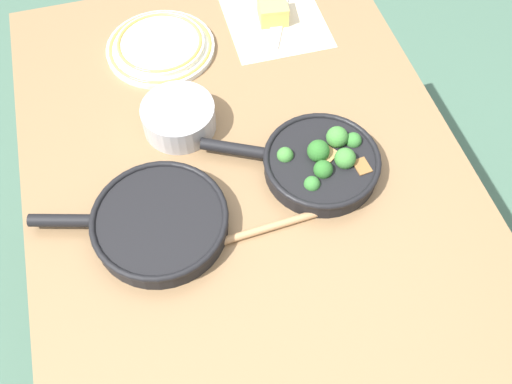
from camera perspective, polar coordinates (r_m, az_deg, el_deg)
ground_plane at (r=1.79m, az=0.00°, el=-13.71°), size 14.00×14.00×0.00m
dining_table_red at (r=1.17m, az=0.00°, el=-2.67°), size 1.35×0.87×0.76m
skillet_broccoli at (r=1.12m, az=6.47°, el=3.04°), size 0.23×0.34×0.07m
skillet_eggs at (r=1.06m, az=-9.72°, el=-2.98°), size 0.25×0.36×0.04m
wooden_spoon at (r=1.05m, az=-2.22°, el=-4.60°), size 0.05×0.37×0.02m
parchment_sheet at (r=1.45m, az=1.73°, el=17.22°), size 0.29×0.23×0.00m
cheese_block at (r=1.42m, az=1.69°, el=17.67°), size 0.08×0.07×0.05m
dinner_plate_stack at (r=1.37m, az=-9.55°, el=14.23°), size 0.25×0.25×0.03m
prep_bowl_steel at (r=1.19m, az=-7.73°, el=7.41°), size 0.15×0.15×0.06m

